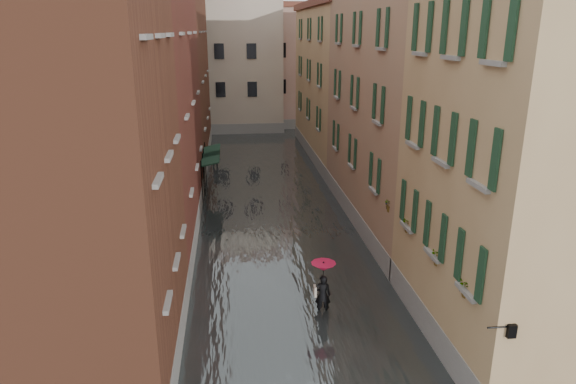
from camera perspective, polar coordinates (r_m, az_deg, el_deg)
ground at (r=19.06m, az=1.18°, el=-13.79°), size 120.00×120.00×0.00m
floodwater at (r=30.81m, az=-2.03°, el=-1.00°), size 10.00×60.00×0.20m
building_left_near at (r=15.29m, az=-24.55°, el=3.04°), size 6.00×8.00×13.00m
building_left_mid at (r=25.83m, az=-17.29°, el=8.64°), size 6.00×14.00×12.50m
building_left_far at (r=40.51m, az=-13.61°, el=12.99°), size 6.00×16.00×14.00m
building_right_near at (r=17.37m, az=25.83°, el=1.90°), size 6.00×8.00×11.50m
building_right_mid at (r=26.98m, az=13.75°, el=9.82°), size 6.00×14.00×13.00m
building_right_far at (r=41.38m, az=6.55°, el=11.71°), size 6.00×16.00×11.50m
building_end_cream at (r=54.23m, az=-7.53°, el=13.84°), size 12.00×9.00×13.00m
building_end_pink at (r=56.85m, az=1.88°, el=13.64°), size 10.00×9.00×12.00m
awning_near at (r=31.23m, az=-8.65°, el=3.60°), size 1.09×3.21×2.80m
awning_far at (r=33.07m, az=-8.54°, el=4.39°), size 1.09×3.25×2.80m
wall_lantern at (r=13.90m, az=23.42°, el=-13.87°), size 0.71×0.22×0.35m
window_planters at (r=17.82m, az=14.87°, el=-4.13°), size 0.59×7.80×0.84m
pedestrian_main at (r=18.69m, az=3.90°, el=-10.16°), size 0.90×0.90×2.06m
pedestrian_far at (r=38.17m, az=-7.98°, el=3.50°), size 0.79×0.65×1.47m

